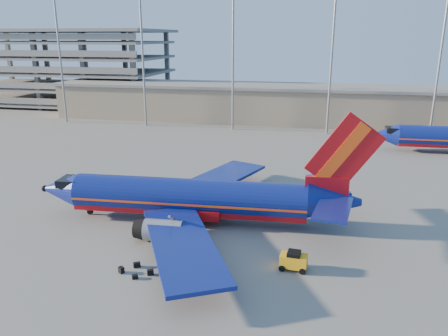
{
  "coord_description": "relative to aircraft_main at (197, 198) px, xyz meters",
  "views": [
    {
      "loc": [
        12.98,
        -45.83,
        19.25
      ],
      "look_at": [
        2.22,
        3.82,
        4.0
      ],
      "focal_mm": 35.0,
      "sensor_mm": 36.0,
      "label": 1
    }
  ],
  "objects": [
    {
      "name": "light_mast_row",
      "position": [
        4.2,
        49.48,
        14.9
      ],
      "size": [
        101.6,
        1.6,
        28.65
      ],
      "color": "gray",
      "rests_on": "ground"
    },
    {
      "name": "ground",
      "position": [
        -0.8,
        3.48,
        -2.65
      ],
      "size": [
        220.0,
        220.0,
        0.0
      ],
      "primitive_type": "plane",
      "color": "slate",
      "rests_on": "ground"
    },
    {
      "name": "aircraft_main",
      "position": [
        0.0,
        0.0,
        0.0
      ],
      "size": [
        36.69,
        35.24,
        12.42
      ],
      "rotation": [
        0.0,
        0.0,
        0.06
      ],
      "color": "navy",
      "rests_on": "ground"
    },
    {
      "name": "luggage_pile",
      "position": [
        -2.24,
        -11.65,
        -2.42
      ],
      "size": [
        3.14,
        2.36,
        0.54
      ],
      "color": "black",
      "rests_on": "ground"
    },
    {
      "name": "terminal_building",
      "position": [
        9.2,
        61.48,
        1.66
      ],
      "size": [
        122.0,
        16.0,
        8.5
      ],
      "color": "gray",
      "rests_on": "ground"
    },
    {
      "name": "baggage_tug",
      "position": [
        10.92,
        -8.23,
        -1.78
      ],
      "size": [
        2.44,
        1.61,
        1.67
      ],
      "rotation": [
        0.0,
        0.0,
        -0.09
      ],
      "color": "#F2A915",
      "rests_on": "ground"
    },
    {
      "name": "parking_garage",
      "position": [
        -62.8,
        77.53,
        9.08
      ],
      "size": [
        62.0,
        32.0,
        21.4
      ],
      "color": "slate",
      "rests_on": "ground"
    }
  ]
}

